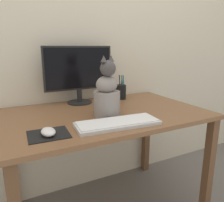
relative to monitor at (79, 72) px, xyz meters
The scene contains 8 objects.
wall_back 0.34m from the monitor, 59.84° to the left, with size 7.00×0.04×2.50m.
desk 0.43m from the monitor, 75.21° to the right, with size 1.19×0.75×0.73m.
monitor is the anchor object (origin of this frame).
keyboard 0.56m from the monitor, 87.10° to the right, with size 0.44×0.19×0.02m.
mousepad_left 0.62m from the monitor, 122.67° to the right, with size 0.19×0.17×0.00m.
computer_mouse_left 0.62m from the monitor, 122.17° to the right, with size 0.06×0.10×0.03m.
cat 0.36m from the monitor, 82.02° to the right, with size 0.20×0.22×0.34m.
pen_cup 0.36m from the monitor, ahead, with size 0.08×0.08×0.18m.
Camera 1 is at (-0.54, -1.16, 1.11)m, focal length 35.00 mm.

